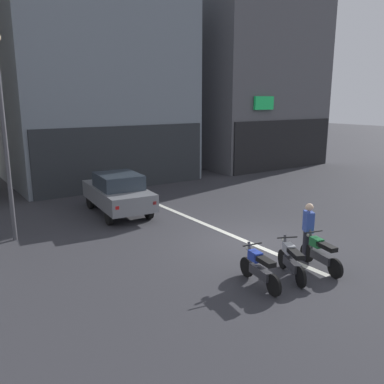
% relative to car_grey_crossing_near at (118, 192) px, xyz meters
% --- Properties ---
extents(ground_plane, '(120.00, 120.00, 0.00)m').
position_rel_car_grey_crossing_near_xyz_m(ground_plane, '(2.01, -5.51, -0.89)').
color(ground_plane, '#333338').
extents(lane_centre_line, '(0.20, 18.00, 0.01)m').
position_rel_car_grey_crossing_near_xyz_m(lane_centre_line, '(2.01, 0.49, -0.88)').
color(lane_centre_line, silver).
rests_on(lane_centre_line, ground).
extents(building_far_right, '(8.93, 8.59, 12.25)m').
position_rel_car_grey_crossing_near_xyz_m(building_far_right, '(13.39, 7.84, 5.23)').
color(building_far_right, '#56565B').
rests_on(building_far_right, ground).
extents(car_grey_crossing_near, '(2.15, 4.25, 1.64)m').
position_rel_car_grey_crossing_near_xyz_m(car_grey_crossing_near, '(0.00, 0.00, 0.00)').
color(car_grey_crossing_near, black).
rests_on(car_grey_crossing_near, ground).
extents(street_lamp, '(0.36, 0.36, 6.42)m').
position_rel_car_grey_crossing_near_xyz_m(street_lamp, '(-4.08, -0.96, 3.05)').
color(street_lamp, '#47474C').
rests_on(street_lamp, ground).
extents(motorcycle_blue_row_leftmost, '(0.55, 1.66, 0.98)m').
position_rel_car_grey_crossing_near_xyz_m(motorcycle_blue_row_leftmost, '(0.15, -7.87, -0.43)').
color(motorcycle_blue_row_leftmost, black).
rests_on(motorcycle_blue_row_leftmost, ground).
extents(motorcycle_silver_row_left_mid, '(0.79, 1.54, 0.98)m').
position_rel_car_grey_crossing_near_xyz_m(motorcycle_silver_row_left_mid, '(1.17, -7.98, -0.43)').
color(motorcycle_silver_row_left_mid, black).
rests_on(motorcycle_silver_row_left_mid, ground).
extents(motorcycle_green_row_centre, '(0.57, 1.64, 0.98)m').
position_rel_car_grey_crossing_near_xyz_m(motorcycle_green_row_centre, '(2.18, -8.09, -0.43)').
color(motorcycle_green_row_centre, black).
rests_on(motorcycle_green_row_centre, ground).
extents(person_by_motorcycles, '(0.38, 0.42, 1.67)m').
position_rel_car_grey_crossing_near_xyz_m(person_by_motorcycles, '(2.37, -7.48, -0.03)').
color(person_by_motorcycles, '#23232D').
rests_on(person_by_motorcycles, ground).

